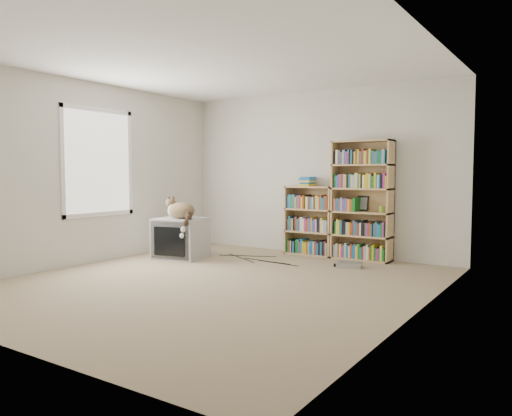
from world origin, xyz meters
The scene contains 16 objects.
floor centered at (0.00, 0.00, 0.00)m, with size 4.50×5.00×0.01m, color tan.
wall_back centered at (0.00, 2.50, 1.25)m, with size 4.50×0.02×2.50m, color beige.
wall_left centered at (-2.25, 0.00, 1.25)m, with size 0.02×5.00×2.50m, color beige.
wall_right centered at (2.25, 0.00, 1.25)m, with size 0.02×5.00×2.50m, color beige.
ceiling centered at (0.00, 0.00, 2.50)m, with size 4.50×5.00×0.02m, color white.
window centered at (-2.24, 0.20, 1.40)m, with size 0.02×1.22×1.52m, color white.
crt_tv centered at (-1.47, 1.04, 0.29)m, with size 0.78×0.73×0.59m.
cat centered at (-1.37, 0.95, 0.68)m, with size 0.64×0.49×0.53m.
bookcase_tall centered at (0.81, 2.36, 0.82)m, with size 0.86×0.30×1.71m.
bookcase_short centered at (-0.01, 2.36, 0.49)m, with size 0.76×0.30×1.05m.
book_stack centered at (-0.05, 2.34, 1.12)m, with size 0.20×0.26×0.14m, color #A23B15.
green_mug centered at (1.11, 2.34, 0.75)m, with size 0.08×0.08×0.09m, color olive.
framed_print centered at (0.79, 2.44, 0.81)m, with size 0.16×0.01×0.22m, color black.
dvd_player centered at (0.90, 1.70, 0.04)m, with size 0.32×0.23×0.07m, color #9F9EA3.
wall_outlet centered at (-2.24, 1.38, 0.32)m, with size 0.01×0.08×0.13m, color silver.
floor_cables centered at (-0.38, 1.43, 0.00)m, with size 1.20×0.70×0.01m, color black, non-canonical shape.
Camera 1 is at (3.45, -4.44, 1.25)m, focal length 35.00 mm.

